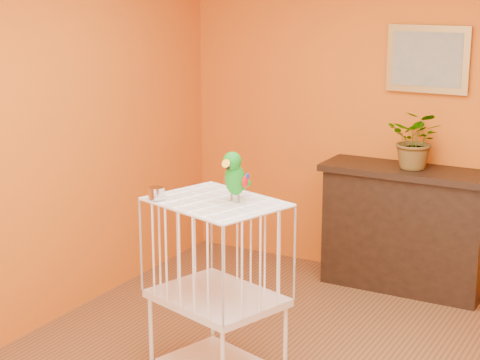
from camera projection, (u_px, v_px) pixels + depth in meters
The scene contains 7 objects.
room_shell at pixel (302, 128), 4.10m from camera, with size 4.50×4.50×4.50m.
console_cabinet at pixel (405, 229), 6.11m from camera, with size 1.29×0.46×0.95m.
potted_plant at pixel (418, 145), 5.97m from camera, with size 0.40×0.44×0.35m, color #26722D.
framed_picture at pixel (428, 59), 5.94m from camera, with size 0.62×0.04×0.50m.
birdcage at pixel (217, 289), 4.67m from camera, with size 0.85×0.74×1.10m.
feed_cup at pixel (156, 193), 4.57m from camera, with size 0.09×0.09×0.07m, color silver.
parrot at pixel (235, 176), 4.50m from camera, with size 0.14×0.26×0.30m.
Camera 1 is at (1.68, -3.69, 2.32)m, focal length 60.00 mm.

